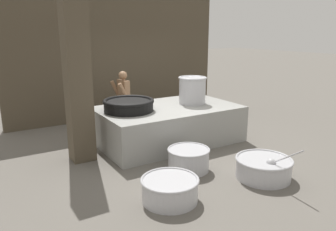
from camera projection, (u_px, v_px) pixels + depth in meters
name	position (u px, v px, depth m)	size (l,w,h in m)	color
ground_plane	(168.00, 141.00, 7.40)	(60.00, 60.00, 0.00)	#666059
back_wall	(118.00, 57.00, 9.20)	(6.22, 0.24, 3.38)	#4C4233
support_pillar	(77.00, 72.00, 5.95)	(0.43, 0.43, 3.38)	#4C4233
hearth_platform	(168.00, 124.00, 7.30)	(3.04, 1.85, 0.80)	gray
giant_wok_near	(129.00, 105.00, 6.78)	(1.06, 1.06, 0.25)	black
stock_pot	(192.00, 90.00, 7.45)	(0.65, 0.65, 0.61)	#B7B7BC
cook	(123.00, 99.00, 8.00)	(0.35, 0.54, 1.48)	#8C6647
prep_bowl_vegetables	(264.00, 167.00, 5.50)	(0.95, 1.24, 0.75)	#B7B7BC
prep_bowl_meat	(170.00, 188.00, 4.76)	(0.86, 0.86, 0.35)	#B7B7BC
prep_bowl_extra	(189.00, 158.00, 5.81)	(0.76, 0.76, 0.41)	#B7B7BC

